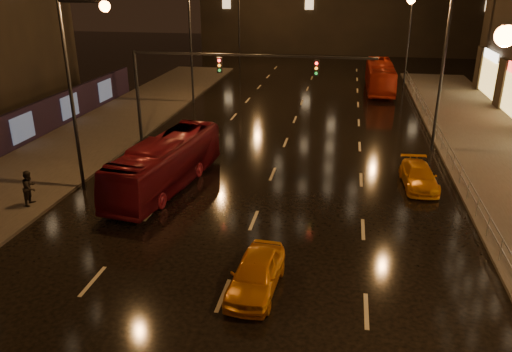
# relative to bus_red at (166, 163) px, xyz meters

# --- Properties ---
(ground) EXTENTS (140.00, 140.00, 0.00)m
(ground) POSITION_rel_bus_red_xyz_m (5.33, 6.89, -1.34)
(ground) COLOR black
(ground) RESTS_ON ground
(sidewalk_left) EXTENTS (7.00, 70.00, 0.15)m
(sidewalk_left) POSITION_rel_bus_red_xyz_m (-8.17, 1.89, -1.27)
(sidewalk_left) COLOR #38332D
(sidewalk_left) RESTS_ON ground
(traffic_signal) EXTENTS (15.31, 0.32, 6.20)m
(traffic_signal) POSITION_rel_bus_red_xyz_m (0.27, 6.89, 3.39)
(traffic_signal) COLOR black
(traffic_signal) RESTS_ON ground
(railing_right) EXTENTS (0.05, 56.00, 1.00)m
(railing_right) POSITION_rel_bus_red_xyz_m (15.53, 4.89, -0.45)
(railing_right) COLOR #99999E
(railing_right) RESTS_ON sidewalk_right
(bus_red) EXTENTS (3.56, 9.87, 2.69)m
(bus_red) POSITION_rel_bus_red_xyz_m (0.00, 0.00, 0.00)
(bus_red) COLOR #5B0D17
(bus_red) RESTS_ON ground
(bus_curb) EXTENTS (2.48, 10.25, 2.85)m
(bus_curb) POSITION_rel_bus_red_xyz_m (12.41, 27.23, 0.08)
(bus_curb) COLOR #A22210
(bus_curb) RESTS_ON ground
(taxi_near) EXTENTS (1.85, 4.09, 1.36)m
(taxi_near) POSITION_rel_bus_red_xyz_m (6.42, -8.54, -0.66)
(taxi_near) COLOR orange
(taxi_near) RESTS_ON ground
(taxi_far) EXTENTS (1.92, 4.20, 1.19)m
(taxi_far) POSITION_rel_bus_red_xyz_m (13.33, 2.46, -0.75)
(taxi_far) COLOR orange
(taxi_far) RESTS_ON ground
(pedestrian_b) EXTENTS (0.73, 0.90, 1.74)m
(pedestrian_b) POSITION_rel_bus_red_xyz_m (-5.67, -3.59, -0.32)
(pedestrian_b) COLOR black
(pedestrian_b) RESTS_ON sidewalk_left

